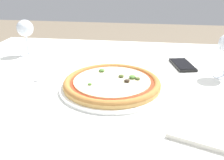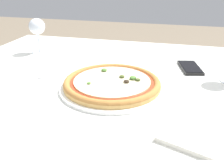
# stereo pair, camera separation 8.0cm
# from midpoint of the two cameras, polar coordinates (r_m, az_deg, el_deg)

# --- Properties ---
(dining_table) EXTENTS (1.28, 1.05, 0.74)m
(dining_table) POSITION_cam_midpoint_polar(r_m,az_deg,el_deg) (0.92, 1.63, -4.48)
(dining_table) COLOR #997047
(dining_table) RESTS_ON ground_plane
(pizza_plate) EXTENTS (0.34, 0.34, 0.04)m
(pizza_plate) POSITION_cam_midpoint_polar(r_m,az_deg,el_deg) (0.80, 2.85, -0.90)
(pizza_plate) COLOR white
(pizza_plate) RESTS_ON dining_table
(fork) EXTENTS (0.04, 0.17, 0.00)m
(fork) POSITION_cam_midpoint_polar(r_m,az_deg,el_deg) (0.98, -11.98, 2.39)
(fork) COLOR silver
(fork) RESTS_ON dining_table
(wine_glass_far_right) EXTENTS (0.07, 0.07, 0.16)m
(wine_glass_far_right) POSITION_cam_midpoint_polar(r_m,az_deg,el_deg) (1.19, -14.91, 11.39)
(wine_glass_far_right) COLOR silver
(wine_glass_far_right) RESTS_ON dining_table
(cell_phone) EXTENTS (0.10, 0.16, 0.01)m
(cell_phone) POSITION_cam_midpoint_polar(r_m,az_deg,el_deg) (1.03, 19.54, 2.67)
(cell_phone) COLOR black
(cell_phone) RESTS_ON dining_table
(napkin_folded) EXTENTS (0.18, 0.15, 0.01)m
(napkin_folded) POSITION_cam_midpoint_polar(r_m,az_deg,el_deg) (0.61, 22.13, -12.34)
(napkin_folded) COLOR silver
(napkin_folded) RESTS_ON dining_table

